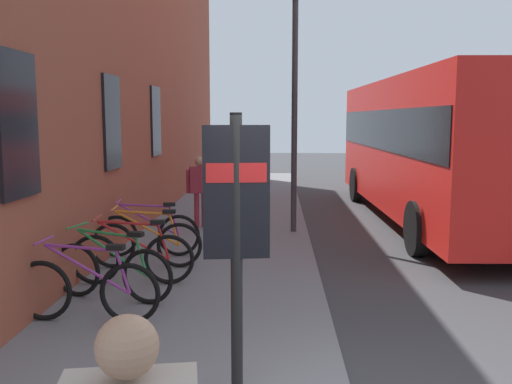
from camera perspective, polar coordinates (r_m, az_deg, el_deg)
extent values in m
plane|color=#38383A|center=(10.47, 11.25, -6.29)|extent=(60.00, 60.00, 0.00)
cube|color=slate|center=(12.32, -3.01, -3.78)|extent=(24.00, 3.50, 0.12)
cube|color=brown|center=(13.62, -11.82, 17.68)|extent=(22.00, 0.60, 9.82)
cube|color=black|center=(6.66, -23.07, 6.29)|extent=(0.90, 0.06, 1.60)
cube|color=black|center=(9.94, -14.47, 6.87)|extent=(0.90, 0.06, 1.60)
cube|color=black|center=(13.33, -10.18, 7.09)|extent=(0.90, 0.06, 1.60)
torus|color=black|center=(7.07, -20.91, -9.36)|extent=(0.11, 0.72, 0.72)
torus|color=black|center=(6.68, -12.71, -10.04)|extent=(0.11, 0.72, 0.72)
cylinder|color=#8C338C|center=(6.77, -16.82, -7.50)|extent=(0.10, 1.02, 0.58)
cylinder|color=#8C338C|center=(6.74, -17.50, -5.41)|extent=(0.09, 0.85, 0.09)
cylinder|color=#8C338C|center=(6.63, -13.39, -7.93)|extent=(0.05, 0.19, 0.51)
cube|color=black|center=(6.59, -14.09, -5.46)|extent=(0.11, 0.21, 0.06)
cylinder|color=#8C338C|center=(6.91, -20.77, -4.62)|extent=(0.48, 0.06, 0.02)
torus|color=black|center=(7.85, -17.84, -7.56)|extent=(0.24, 0.71, 0.72)
torus|color=black|center=(7.31, -11.00, -8.44)|extent=(0.24, 0.71, 0.72)
cylinder|color=#267F3F|center=(7.49, -14.45, -5.99)|extent=(0.30, 0.99, 0.58)
cylinder|color=#267F3F|center=(7.47, -15.00, -4.07)|extent=(0.26, 0.83, 0.09)
cylinder|color=#267F3F|center=(7.28, -11.57, -6.48)|extent=(0.08, 0.19, 0.51)
cube|color=black|center=(7.26, -12.15, -4.21)|extent=(0.15, 0.22, 0.06)
cylinder|color=#267F3F|center=(7.69, -17.71, -3.28)|extent=(0.47, 0.15, 0.02)
torus|color=black|center=(8.33, -16.05, -6.63)|extent=(0.09, 0.72, 0.72)
torus|color=black|center=(8.11, -8.84, -6.79)|extent=(0.09, 0.72, 0.72)
cylinder|color=#B21E1E|center=(8.14, -12.37, -4.85)|extent=(0.08, 1.02, 0.58)
cylinder|color=#B21E1E|center=(8.10, -12.94, -3.11)|extent=(0.08, 0.85, 0.09)
cylinder|color=#B21E1E|center=(8.07, -9.40, -5.06)|extent=(0.04, 0.19, 0.51)
cube|color=black|center=(8.02, -9.97, -3.03)|extent=(0.11, 0.20, 0.06)
cylinder|color=#B21E1E|center=(8.19, -15.87, -2.56)|extent=(0.48, 0.05, 0.02)
torus|color=black|center=(9.15, -14.38, -5.31)|extent=(0.11, 0.72, 0.72)
torus|color=black|center=(8.97, -7.80, -5.38)|extent=(0.11, 0.72, 0.72)
cylinder|color=orange|center=(8.98, -11.01, -3.64)|extent=(0.10, 1.02, 0.58)
cylinder|color=orange|center=(8.95, -11.52, -2.07)|extent=(0.09, 0.85, 0.09)
cylinder|color=orange|center=(8.93, -8.31, -3.81)|extent=(0.05, 0.19, 0.51)
cube|color=black|center=(8.89, -8.82, -1.98)|extent=(0.11, 0.21, 0.06)
cylinder|color=orange|center=(9.02, -14.20, -1.59)|extent=(0.48, 0.06, 0.02)
torus|color=black|center=(9.85, -13.98, -4.38)|extent=(0.13, 0.72, 0.72)
torus|color=black|center=(9.71, -7.86, -4.40)|extent=(0.13, 0.72, 0.72)
cylinder|color=#8C338C|center=(9.71, -10.84, -2.81)|extent=(0.13, 1.02, 0.58)
cylinder|color=#8C338C|center=(9.68, -11.31, -1.35)|extent=(0.12, 0.85, 0.09)
cylinder|color=#8C338C|center=(9.67, -8.33, -2.95)|extent=(0.05, 0.19, 0.51)
cube|color=black|center=(9.62, -8.81, -1.25)|extent=(0.12, 0.21, 0.06)
cylinder|color=#8C338C|center=(9.73, -13.80, -0.92)|extent=(0.48, 0.07, 0.02)
cylinder|color=black|center=(4.70, -1.99, -6.70)|extent=(0.10, 0.10, 2.40)
cube|color=black|center=(4.59, -2.03, -0.04)|extent=(0.14, 0.56, 1.10)
cube|color=red|center=(4.58, -2.03, 2.01)|extent=(0.15, 0.50, 0.16)
cube|color=red|center=(13.91, 17.42, 4.61)|extent=(10.55, 2.73, 3.00)
cube|color=black|center=(13.90, 17.48, 6.10)|extent=(10.34, 2.77, 0.90)
cylinder|color=black|center=(10.52, 16.06, -3.58)|extent=(1.01, 0.27, 1.00)
cylinder|color=black|center=(17.57, 17.89, 0.71)|extent=(1.01, 0.27, 1.00)
cylinder|color=black|center=(17.02, 10.14, 0.75)|extent=(1.01, 0.27, 1.00)
cylinder|color=maroon|center=(12.20, -6.05, -1.84)|extent=(0.11, 0.11, 0.76)
cylinder|color=maroon|center=(12.21, -5.32, -1.82)|extent=(0.11, 0.11, 0.76)
cube|color=maroon|center=(12.12, -5.72, 1.26)|extent=(0.31, 0.48, 0.57)
sphere|color=tan|center=(12.08, -5.75, 3.13)|extent=(0.20, 0.20, 0.20)
cylinder|color=maroon|center=(12.10, -6.90, 1.06)|extent=(0.09, 0.09, 0.50)
cylinder|color=maroon|center=(12.14, -4.55, 1.11)|extent=(0.09, 0.09, 0.50)
sphere|color=tan|center=(2.06, -12.98, -15.08)|extent=(0.22, 0.22, 0.22)
cylinder|color=#333338|center=(11.56, 3.93, 7.47)|extent=(0.12, 0.12, 4.69)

